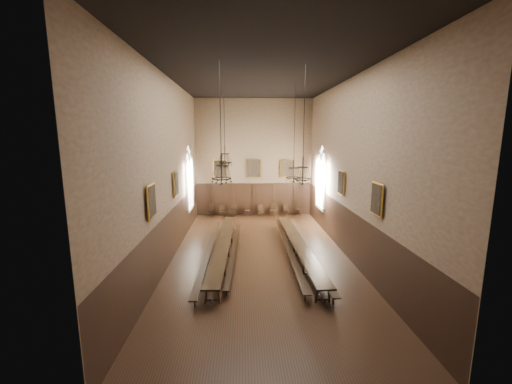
{
  "coord_description": "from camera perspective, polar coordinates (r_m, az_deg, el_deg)",
  "views": [
    {
      "loc": [
        -0.91,
        -15.38,
        6.1
      ],
      "look_at": [
        -0.16,
        1.5,
        3.14
      ],
      "focal_mm": 22.0,
      "sensor_mm": 36.0,
      "label": 1
    }
  ],
  "objects": [
    {
      "name": "floor",
      "position": [
        16.57,
        0.81,
        -11.7
      ],
      "size": [
        9.0,
        18.0,
        0.02
      ],
      "primitive_type": "cube",
      "color": "black",
      "rests_on": "ground"
    },
    {
      "name": "ceiling",
      "position": [
        15.67,
        0.89,
        20.64
      ],
      "size": [
        9.0,
        18.0,
        0.02
      ],
      "primitive_type": "cube",
      "color": "black",
      "rests_on": "ground"
    },
    {
      "name": "wall_back",
      "position": [
        24.45,
        -0.4,
        6.19
      ],
      "size": [
        9.0,
        0.02,
        9.0
      ],
      "primitive_type": "cube",
      "color": "#7C654C",
      "rests_on": "ground"
    },
    {
      "name": "wall_front",
      "position": [
        6.63,
        5.44,
        -4.09
      ],
      "size": [
        9.0,
        0.02,
        9.0
      ],
      "primitive_type": "cube",
      "color": "#7C654C",
      "rests_on": "ground"
    },
    {
      "name": "wall_left",
      "position": [
        15.87,
        -15.67,
        3.79
      ],
      "size": [
        0.02,
        18.0,
        9.0
      ],
      "primitive_type": "cube",
      "color": "#7C654C",
      "rests_on": "ground"
    },
    {
      "name": "wall_right",
      "position": [
        16.38,
        16.84,
        3.91
      ],
      "size": [
        0.02,
        18.0,
        9.0
      ],
      "primitive_type": "cube",
      "color": "#7C654C",
      "rests_on": "ground"
    },
    {
      "name": "wainscot_panelling",
      "position": [
        16.15,
        0.82,
        -7.54
      ],
      "size": [
        9.0,
        18.0,
        2.5
      ],
      "primitive_type": null,
      "color": "black",
      "rests_on": "floor"
    },
    {
      "name": "table_left",
      "position": [
        16.47,
        -5.91,
        -10.38
      ],
      "size": [
        1.05,
        10.17,
        0.79
      ],
      "rotation": [
        0.0,
        0.0,
        -0.03
      ],
      "color": "black",
      "rests_on": "floor"
    },
    {
      "name": "table_right",
      "position": [
        16.54,
        7.73,
        -10.34
      ],
      "size": [
        0.92,
        10.13,
        0.79
      ],
      "rotation": [
        0.0,
        0.0,
        0.02
      ],
      "color": "black",
      "rests_on": "floor"
    },
    {
      "name": "bench_left_outer",
      "position": [
        16.5,
        -8.55,
        -10.78
      ],
      "size": [
        0.38,
        10.28,
        0.46
      ],
      "rotation": [
        0.0,
        0.0,
        -0.01
      ],
      "color": "black",
      "rests_on": "floor"
    },
    {
      "name": "bench_left_inner",
      "position": [
        16.59,
        -4.05,
        -10.69
      ],
      "size": [
        0.66,
        9.1,
        0.41
      ],
      "rotation": [
        0.0,
        0.0,
        -0.04
      ],
      "color": "black",
      "rests_on": "floor"
    },
    {
      "name": "bench_right_inner",
      "position": [
        16.85,
        5.84,
        -10.26
      ],
      "size": [
        0.4,
        10.4,
        0.47
      ],
      "rotation": [
        0.0,
        0.0,
        -0.01
      ],
      "color": "black",
      "rests_on": "floor"
    },
    {
      "name": "bench_right_outer",
      "position": [
        16.9,
        9.33,
        -10.24
      ],
      "size": [
        0.47,
        10.76,
        0.48
      ],
      "rotation": [
        0.0,
        0.0,
        -0.01
      ],
      "color": "black",
      "rests_on": "floor"
    },
    {
      "name": "chair_0",
      "position": [
        24.66,
        -8.26,
        -3.76
      ],
      "size": [
        0.56,
        0.56,
        1.0
      ],
      "rotation": [
        0.0,
        0.0,
        -0.33
      ],
      "color": "black",
      "rests_on": "floor"
    },
    {
      "name": "chair_1",
      "position": [
        24.68,
        -6.06,
        -3.79
      ],
      "size": [
        0.49,
        0.49,
        0.87
      ],
      "rotation": [
        0.0,
        0.0,
        0.32
      ],
      "color": "black",
      "rests_on": "floor"
    },
    {
      "name": "chair_2",
      "position": [
        24.59,
        -4.1,
        -3.69
      ],
      "size": [
        0.52,
        0.52,
        1.04
      ],
      "rotation": [
        0.0,
        0.0,
        -0.14
      ],
      "color": "black",
      "rests_on": "floor"
    },
    {
      "name": "chair_3",
      "position": [
        24.69,
        -1.6,
        -3.73
      ],
      "size": [
        0.39,
        0.39,
        0.89
      ],
      "rotation": [
        0.0,
        0.0,
        0.0
      ],
      "color": "black",
      "rests_on": "floor"
    },
    {
      "name": "chair_4",
      "position": [
        24.69,
        0.96,
        -3.74
      ],
      "size": [
        0.46,
        0.46,
        0.86
      ],
      "rotation": [
        0.0,
        0.0,
        0.26
      ],
      "color": "black",
      "rests_on": "floor"
    },
    {
      "name": "chair_5",
      "position": [
        24.66,
        3.09,
        -3.69
      ],
      "size": [
        0.53,
        0.53,
        0.97
      ],
      "rotation": [
        0.0,
        0.0,
        -0.28
      ],
      "color": "black",
      "rests_on": "floor"
    },
    {
      "name": "chair_6",
      "position": [
        24.91,
        5.48,
        -3.65
      ],
      "size": [
        0.45,
        0.45,
        0.87
      ],
      "rotation": [
        0.0,
        0.0,
        0.19
      ],
      "color": "black",
      "rests_on": "floor"
    },
    {
      "name": "chair_7",
      "position": [
        25.05,
        7.58,
        -3.51
      ],
      "size": [
        0.52,
        0.52,
        1.03
      ],
      "rotation": [
        0.0,
        0.0,
        -0.16
      ],
      "color": "black",
      "rests_on": "floor"
    },
    {
      "name": "chandelier_back_left",
      "position": [
        17.91,
        -5.69,
        6.27
      ],
      "size": [
        0.8,
        0.8,
        4.48
      ],
      "color": "black",
      "rests_on": "ceiling"
    },
    {
      "name": "chandelier_back_right",
      "position": [
        17.87,
        6.87,
        3.71
      ],
      "size": [
        0.86,
        0.86,
        5.32
      ],
      "color": "black",
      "rests_on": "ceiling"
    },
    {
      "name": "chandelier_front_left",
      "position": [
        12.76,
        -6.32,
        3.89
      ],
      "size": [
        0.81,
        0.81,
        4.7
      ],
      "color": "black",
      "rests_on": "ceiling"
    },
    {
      "name": "chandelier_front_right",
      "position": [
        13.53,
        8.5,
        3.81
      ],
      "size": [
        0.78,
        0.78,
        4.81
      ],
      "color": "black",
      "rests_on": "ceiling"
    },
    {
      "name": "portrait_back_0",
      "position": [
        24.43,
        -6.51,
        4.24
      ],
      "size": [
        1.1,
        0.12,
        1.4
      ],
      "color": "gold",
      "rests_on": "wall_back"
    },
    {
      "name": "portrait_back_1",
      "position": [
        24.39,
        -0.38,
        4.29
      ],
      "size": [
        1.1,
        0.12,
        1.4
      ],
      "color": "gold",
      "rests_on": "wall_back"
    },
    {
      "name": "portrait_back_2",
      "position": [
        24.62,
        5.69,
        4.3
      ],
      "size": [
        1.1,
        0.12,
        1.4
      ],
      "color": "gold",
      "rests_on": "wall_back"
    },
    {
      "name": "portrait_left_0",
      "position": [
        16.91,
        -14.35,
        1.47
      ],
      "size": [
        0.12,
        1.0,
        1.3
      ],
      "color": "gold",
      "rests_on": "wall_left"
    },
    {
      "name": "portrait_left_1",
      "position": [
        12.6,
        -18.47,
        -1.56
      ],
      "size": [
        0.12,
        1.0,
        1.3
      ],
      "color": "gold",
      "rests_on": "wall_left"
    },
    {
      "name": "portrait_right_0",
      "position": [
        17.37,
        15.22,
        1.65
      ],
      "size": [
        0.12,
        1.0,
        1.3
      ],
      "color": "gold",
      "rests_on": "wall_right"
    },
    {
      "name": "portrait_right_1",
      "position": [
        13.22,
        21.11,
        -1.2
      ],
      "size": [
        0.12,
        1.0,
        1.3
      ],
      "color": "gold",
      "rests_on": "wall_right"
    },
    {
      "name": "window_right",
      "position": [
        21.72,
        11.73,
        2.59
      ],
      "size": [
        0.2,
        2.2,
        4.6
      ],
      "primitive_type": null,
      "color": "white",
      "rests_on": "wall_right"
    },
    {
      "name": "window_left",
      "position": [
        21.34,
        -12.02,
        2.45
      ],
      "size": [
        0.2,
        2.2,
        4.6
      ],
      "primitive_type": null,
      "color": "white",
      "rests_on": "wall_left"
    }
  ]
}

